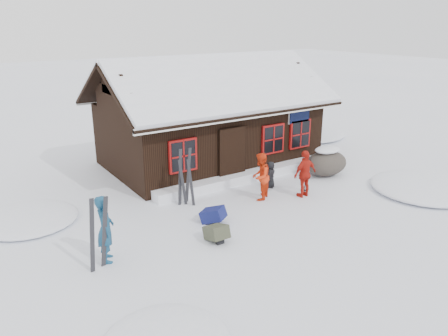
{
  "coord_description": "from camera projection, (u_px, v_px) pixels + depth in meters",
  "views": [
    {
      "loc": [
        -7.71,
        -9.95,
        5.64
      ],
      "look_at": [
        -0.59,
        0.72,
        1.3
      ],
      "focal_mm": 35.0,
      "sensor_mm": 36.0,
      "label": 1
    }
  ],
  "objects": [
    {
      "name": "ski_pair_left",
      "position": [
        98.0,
        235.0,
        10.23
      ],
      "size": [
        0.6,
        0.15,
        1.86
      ],
      "rotation": [
        0.0,
        0.0,
        0.08
      ],
      "color": "black",
      "rests_on": "ground"
    },
    {
      "name": "backpack_blue",
      "position": [
        213.0,
        217.0,
        12.77
      ],
      "size": [
        0.76,
        0.81,
        0.35
      ],
      "primitive_type": "cube",
      "rotation": [
        0.0,
        0.0,
        0.58
      ],
      "color": "#131954",
      "rests_on": "ground"
    },
    {
      "name": "snow_mounds",
      "position": [
        257.0,
        182.0,
        16.04
      ],
      "size": [
        20.6,
        13.2,
        0.48
      ],
      "color": "white",
      "rests_on": "ground"
    },
    {
      "name": "skier_orange_left",
      "position": [
        260.0,
        176.0,
        14.29
      ],
      "size": [
        0.98,
        0.94,
        1.59
      ],
      "primitive_type": "imported",
      "rotation": [
        0.0,
        0.0,
        3.76
      ],
      "color": "red",
      "rests_on": "ground"
    },
    {
      "name": "mountain_hut",
      "position": [
        209.0,
        125.0,
        17.91
      ],
      "size": [
        8.9,
        6.09,
        4.42
      ],
      "color": "black",
      "rests_on": "ground"
    },
    {
      "name": "ski_pair_mid",
      "position": [
        187.0,
        183.0,
        13.84
      ],
      "size": [
        0.43,
        0.31,
        1.58
      ],
      "rotation": [
        0.0,
        0.0,
        -0.62
      ],
      "color": "black",
      "rests_on": "ground"
    },
    {
      "name": "ski_pair_right",
      "position": [
        184.0,
        177.0,
        13.96
      ],
      "size": [
        0.56,
        0.14,
        1.89
      ],
      "rotation": [
        0.0,
        0.0,
        0.09
      ],
      "color": "black",
      "rests_on": "ground"
    },
    {
      "name": "skier_teal",
      "position": [
        105.0,
        229.0,
        10.56
      ],
      "size": [
        0.57,
        0.72,
        1.72
      ],
      "primitive_type": "imported",
      "rotation": [
        0.0,
        0.0,
        1.28
      ],
      "color": "navy",
      "rests_on": "ground"
    },
    {
      "name": "boulder",
      "position": [
        326.0,
        162.0,
        16.68
      ],
      "size": [
        1.71,
        1.28,
        1.0
      ],
      "color": "#484139",
      "rests_on": "ground"
    },
    {
      "name": "backpack_olive",
      "position": [
        216.0,
        235.0,
        11.71
      ],
      "size": [
        0.51,
        0.67,
        0.35
      ],
      "primitive_type": "cube",
      "rotation": [
        0.0,
        0.0,
        -0.03
      ],
      "color": "#393C2B",
      "rests_on": "ground"
    },
    {
      "name": "snow_drift",
      "position": [
        248.0,
        176.0,
        16.2
      ],
      "size": [
        7.6,
        0.6,
        0.35
      ],
      "primitive_type": "cube",
      "color": "white",
      "rests_on": "ground"
    },
    {
      "name": "ground",
      "position": [
        252.0,
        210.0,
        13.7
      ],
      "size": [
        120.0,
        120.0,
        0.0
      ],
      "primitive_type": "plane",
      "color": "white",
      "rests_on": "ground"
    },
    {
      "name": "ski_poles",
      "position": [
        307.0,
        175.0,
        14.95
      ],
      "size": [
        0.23,
        0.12,
        1.3
      ],
      "color": "black",
      "rests_on": "ground"
    },
    {
      "name": "skier_orange_right",
      "position": [
        305.0,
        174.0,
        14.52
      ],
      "size": [
        0.96,
        0.42,
        1.61
      ],
      "primitive_type": "imported",
      "rotation": [
        0.0,
        0.0,
        3.17
      ],
      "color": "#B31D12",
      "rests_on": "ground"
    },
    {
      "name": "skier_crouched",
      "position": [
        271.0,
        174.0,
        15.44
      ],
      "size": [
        0.55,
        0.53,
        0.95
      ],
      "primitive_type": "imported",
      "rotation": [
        0.0,
        0.0,
        0.69
      ],
      "color": "black",
      "rests_on": "ground"
    }
  ]
}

